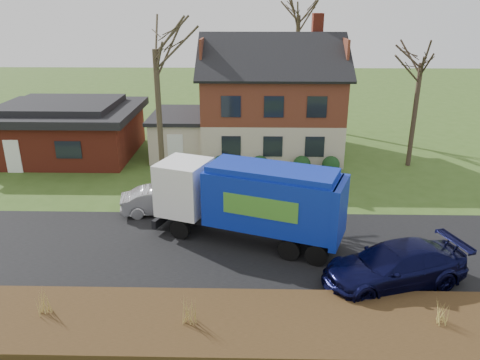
{
  "coord_description": "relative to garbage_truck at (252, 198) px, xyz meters",
  "views": [
    {
      "loc": [
        0.59,
        -17.8,
        9.86
      ],
      "look_at": [
        0.13,
        2.5,
        2.17
      ],
      "focal_mm": 35.0,
      "sensor_mm": 36.0,
      "label": 1
    }
  ],
  "objects": [
    {
      "name": "grass_clump_mid",
      "position": [
        -2.04,
        -6.14,
        -1.27
      ],
      "size": [
        0.35,
        0.29,
        0.97
      ],
      "color": "#AB924B",
      "rests_on": "mulch_verge"
    },
    {
      "name": "silver_sedan",
      "position": [
        -4.46,
        2.92,
        -1.39
      ],
      "size": [
        4.26,
        2.18,
        1.34
      ],
      "primitive_type": "imported",
      "rotation": [
        0.0,
        0.0,
        1.77
      ],
      "color": "#A2A3A9",
      "rests_on": "ground"
    },
    {
      "name": "tree_front_east",
      "position": [
        10.17,
        10.59,
        5.49
      ],
      "size": [
        3.34,
        3.34,
        9.29
      ],
      "color": "#3D3024",
      "rests_on": "ground"
    },
    {
      "name": "ground",
      "position": [
        -0.68,
        -0.61,
        -2.06
      ],
      "size": [
        120.0,
        120.0,
        0.0
      ],
      "primitive_type": "plane",
      "color": "#36531B",
      "rests_on": "ground"
    },
    {
      "name": "grass_clump_west",
      "position": [
        -6.81,
        -5.69,
        -1.32
      ],
      "size": [
        0.33,
        0.27,
        0.88
      ],
      "color": "tan",
      "rests_on": "mulch_verge"
    },
    {
      "name": "main_house",
      "position": [
        0.81,
        13.3,
        1.97
      ],
      "size": [
        12.95,
        8.95,
        9.26
      ],
      "color": "beige",
      "rests_on": "ground"
    },
    {
      "name": "navy_wagon",
      "position": [
        5.27,
        -3.27,
        -1.27
      ],
      "size": [
        5.85,
        3.72,
        1.58
      ],
      "primitive_type": "imported",
      "rotation": [
        0.0,
        0.0,
        -1.27
      ],
      "color": "black",
      "rests_on": "ground"
    },
    {
      "name": "ranch_house",
      "position": [
        -12.68,
        12.39,
        -0.24
      ],
      "size": [
        9.8,
        8.2,
        3.7
      ],
      "color": "maroon",
      "rests_on": "ground"
    },
    {
      "name": "garbage_truck",
      "position": [
        0.0,
        0.0,
        0.0
      ],
      "size": [
        8.57,
        4.99,
        3.57
      ],
      "rotation": [
        0.0,
        0.0,
        -0.36
      ],
      "color": "black",
      "rests_on": "ground"
    },
    {
      "name": "mulch_verge",
      "position": [
        -0.68,
        -5.91,
        -1.91
      ],
      "size": [
        80.0,
        3.5,
        0.3
      ],
      "primitive_type": "cube",
      "color": "#302110",
      "rests_on": "ground"
    },
    {
      "name": "road",
      "position": [
        -0.68,
        -0.61,
        -2.05
      ],
      "size": [
        80.0,
        7.0,
        0.02
      ],
      "primitive_type": "cube",
      "color": "black",
      "rests_on": "ground"
    },
    {
      "name": "grass_clump_east",
      "position": [
        6.02,
        -5.87,
        -1.35
      ],
      "size": [
        0.32,
        0.26,
        0.8
      ],
      "color": "tan",
      "rests_on": "mulch_verge"
    },
    {
      "name": "tree_front_west",
      "position": [
        -5.18,
        7.03,
        6.65
      ],
      "size": [
        3.55,
        3.55,
        10.56
      ],
      "color": "#3E3525",
      "rests_on": "ground"
    }
  ]
}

